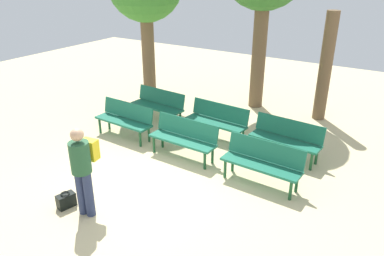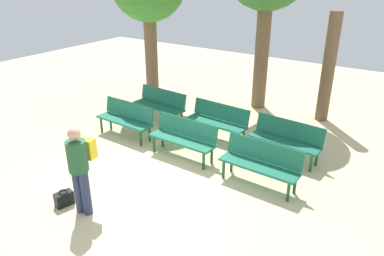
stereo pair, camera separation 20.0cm
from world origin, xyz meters
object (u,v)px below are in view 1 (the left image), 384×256
object	(u,v)px
visitor_with_backpack	(83,166)
handbag	(66,200)
bench_r1_c0	(159,103)
bench_r1_c1	(217,119)
bench_r0_c0	(125,118)
bench_r1_c2	(286,137)
bench_r0_c1	(184,136)
tree_0	(325,67)
bench_r0_c2	(263,161)

from	to	relation	value
visitor_with_backpack	handbag	size ratio (longest dim) A/B	4.67
bench_r1_c0	bench_r1_c1	bearing A→B (deg)	0.80
bench_r0_c0	bench_r1_c2	size ratio (longest dim) A/B	0.99
bench_r0_c1	bench_r1_c0	xyz separation A→B (m)	(-1.79, 1.41, 0.00)
bench_r1_c0	bench_r1_c1	size ratio (longest dim) A/B	1.00
bench_r1_c0	tree_0	world-z (taller)	tree_0
bench_r1_c1	bench_r1_c2	distance (m)	1.81
bench_r0_c1	visitor_with_backpack	world-z (taller)	visitor_with_backpack
bench_r0_c1	tree_0	world-z (taller)	tree_0
visitor_with_backpack	bench_r1_c0	bearing A→B (deg)	-78.78
bench_r0_c2	handbag	world-z (taller)	bench_r0_c2
bench_r0_c1	bench_r1_c0	world-z (taller)	same
bench_r0_c0	bench_r1_c0	world-z (taller)	same
bench_r0_c2	tree_0	size ratio (longest dim) A/B	0.54
bench_r0_c2	visitor_with_backpack	world-z (taller)	visitor_with_backpack
bench_r0_c0	bench_r1_c1	xyz separation A→B (m)	(2.00, 1.18, 0.00)
bench_r1_c2	bench_r0_c1	bearing A→B (deg)	-143.99
bench_r0_c1	bench_r0_c0	bearing A→B (deg)	178.23
bench_r0_c0	bench_r0_c2	xyz separation A→B (m)	(3.79, -0.23, 0.00)
bench_r1_c1	handbag	distance (m)	4.17
bench_r1_c2	tree_0	size ratio (longest dim) A/B	0.55
bench_r0_c1	bench_r1_c2	distance (m)	2.29
bench_r1_c1	bench_r0_c2	bearing A→B (deg)	-34.36
tree_0	bench_r1_c1	bearing A→B (deg)	-124.19
bench_r0_c2	tree_0	xyz separation A→B (m)	(0.04, 4.11, 0.98)
bench_r0_c2	bench_r0_c1	bearing A→B (deg)	178.81
bench_r1_c0	bench_r0_c2	bearing A→B (deg)	-18.07
bench_r1_c0	handbag	xyz separation A→B (m)	(1.05, -4.18, -0.37)
visitor_with_backpack	bench_r0_c0	bearing A→B (deg)	-69.41
bench_r0_c0	bench_r0_c1	world-z (taller)	same
bench_r0_c1	handbag	bearing A→B (deg)	-103.36
bench_r1_c1	bench_r1_c2	world-z (taller)	same
bench_r0_c2	bench_r1_c2	distance (m)	1.33
bench_r1_c1	handbag	world-z (taller)	bench_r1_c1
bench_r0_c0	bench_r0_c1	xyz separation A→B (m)	(1.86, -0.11, 0.00)
handbag	bench_r0_c1	bearing A→B (deg)	75.08
bench_r0_c0	visitor_with_backpack	xyz separation A→B (m)	(1.59, -2.78, 0.43)
bench_r1_c0	visitor_with_backpack	distance (m)	4.38
bench_r0_c1	handbag	size ratio (longest dim) A/B	4.56
bench_r1_c1	visitor_with_backpack	size ratio (longest dim) A/B	0.99
tree_0	visitor_with_backpack	size ratio (longest dim) A/B	1.80
bench_r0_c0	tree_0	distance (m)	5.54
bench_r1_c0	handbag	world-z (taller)	bench_r1_c0
tree_0	visitor_with_backpack	world-z (taller)	tree_0
bench_r1_c0	tree_0	size ratio (longest dim) A/B	0.55
bench_r1_c2	bench_r1_c0	bearing A→B (deg)	-178.89
bench_r0_c0	bench_r1_c1	size ratio (longest dim) A/B	0.99
bench_r0_c0	handbag	size ratio (longest dim) A/B	4.57
bench_r1_c0	bench_r1_c1	xyz separation A→B (m)	(1.93, -0.12, 0.00)
bench_r1_c2	tree_0	world-z (taller)	tree_0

